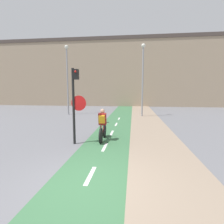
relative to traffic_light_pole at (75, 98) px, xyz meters
name	(u,v)px	position (x,y,z in m)	size (l,w,h in m)	color
ground_plane	(86,186)	(1.36, -3.36, -2.07)	(120.00, 120.00, 0.00)	slate
bike_lane	(86,185)	(1.36, -3.35, -2.06)	(2.09, 60.00, 0.02)	#3D7047
sidewalk_strip	(177,191)	(3.60, -3.36, -2.05)	(2.40, 60.00, 0.05)	gray
building_row_background	(126,73)	(1.36, 21.26, 3.05)	(60.00, 5.20, 10.23)	gray
traffic_light_pole	(75,98)	(0.00, 0.00, 0.00)	(0.67, 0.25, 3.36)	black
street_lamp_far	(67,73)	(-3.91, 9.31, 2.04)	(0.36, 0.36, 6.72)	gray
street_lamp_sidewalk	(143,73)	(3.35, 8.69, 1.91)	(0.36, 0.36, 6.48)	gray
cyclist_near	(103,126)	(1.09, 0.66, -1.35)	(0.46, 1.74, 1.54)	black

